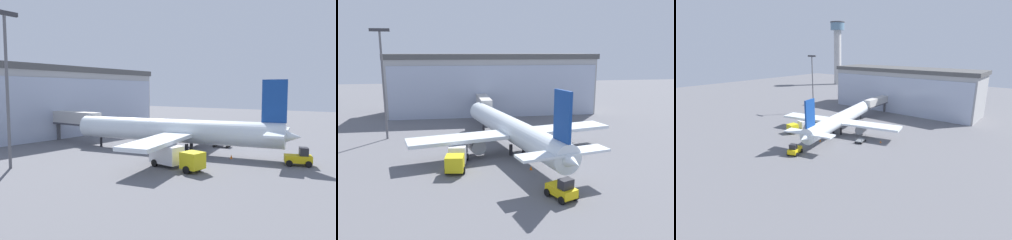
{
  "view_description": "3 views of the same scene",
  "coord_description": "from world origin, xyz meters",
  "views": [
    {
      "loc": [
        -41.27,
        -22.34,
        9.24
      ],
      "look_at": [
        -1.0,
        7.39,
        4.85
      ],
      "focal_mm": 35.0,
      "sensor_mm": 36.0,
      "label": 1
    },
    {
      "loc": [
        -10.17,
        -41.66,
        14.9
      ],
      "look_at": [
        -1.74,
        8.13,
        4.29
      ],
      "focal_mm": 35.0,
      "sensor_mm": 36.0,
      "label": 2
    },
    {
      "loc": [
        39.15,
        -44.09,
        20.7
      ],
      "look_at": [
        0.96,
        4.22,
        3.79
      ],
      "focal_mm": 28.0,
      "sensor_mm": 36.0,
      "label": 3
    }
  ],
  "objects": [
    {
      "name": "pushback_tug",
      "position": [
        0.77,
        -11.63,
        0.97
      ],
      "size": [
        3.14,
        3.64,
        2.3
      ],
      "rotation": [
        0.0,
        0.0,
        1.96
      ],
      "color": "yellow",
      "rests_on": "ground"
    },
    {
      "name": "safety_cone_wingtip",
      "position": [
        11.07,
        4.82,
        0.28
      ],
      "size": [
        0.36,
        0.36,
        0.55
      ],
      "primitive_type": "cone",
      "color": "orange",
      "rests_on": "ground"
    },
    {
      "name": "ground",
      "position": [
        0.0,
        0.0,
        0.0
      ],
      "size": [
        240.0,
        240.0,
        0.0
      ],
      "primitive_type": "plane",
      "color": "slate"
    },
    {
      "name": "catering_truck",
      "position": [
        -9.62,
        0.05,
        1.47
      ],
      "size": [
        3.3,
        7.53,
        2.65
      ],
      "rotation": [
        0.0,
        0.0,
        4.58
      ],
      "color": "yellow",
      "rests_on": "ground"
    },
    {
      "name": "apron_light_mast",
      "position": [
        -21.32,
        16.05,
        11.03
      ],
      "size": [
        3.2,
        0.4,
        18.58
      ],
      "color": "#59595E",
      "rests_on": "ground"
    },
    {
      "name": "jet_bridge",
      "position": [
        -3.41,
        27.21,
        4.17
      ],
      "size": [
        2.4,
        12.45,
        5.54
      ],
      "rotation": [
        0.0,
        0.0,
        1.58
      ],
      "color": "beige",
      "rests_on": "ground"
    },
    {
      "name": "terminal_building",
      "position": [
        -0.0,
        38.91,
        7.16
      ],
      "size": [
        49.47,
        14.79,
        14.33
      ],
      "rotation": [
        0.0,
        0.0,
        -0.01
      ],
      "color": "#A4A4A4",
      "rests_on": "ground"
    },
    {
      "name": "airplane",
      "position": [
        -1.21,
        5.53,
        3.28
      ],
      "size": [
        31.26,
        35.49,
        10.8
      ],
      "rotation": [
        0.0,
        0.0,
        1.79
      ],
      "color": "white",
      "rests_on": "ground"
    },
    {
      "name": "baggage_cart",
      "position": [
        7.24,
        2.38,
        0.5
      ],
      "size": [
        2.11,
        3.06,
        1.5
      ],
      "rotation": [
        0.0,
        0.0,
        4.91
      ],
      "color": "slate",
      "rests_on": "ground"
    },
    {
      "name": "safety_cone_nose",
      "position": [
        -0.37,
        -2.98,
        0.28
      ],
      "size": [
        0.36,
        0.36,
        0.55
      ],
      "primitive_type": "cone",
      "color": "orange",
      "rests_on": "ground"
    }
  ]
}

